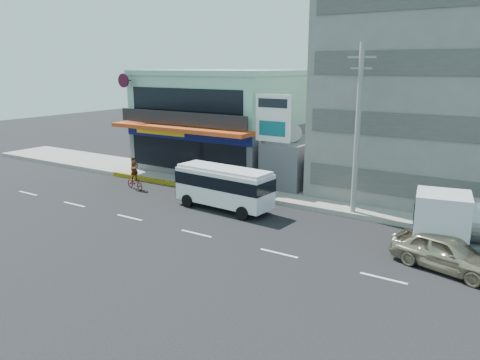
{
  "coord_description": "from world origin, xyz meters",
  "views": [
    {
      "loc": [
        14.76,
        -18.57,
        8.73
      ],
      "look_at": [
        0.3,
        3.86,
        2.2
      ],
      "focal_mm": 35.0,
      "sensor_mm": 36.0,
      "label": 1
    }
  ],
  "objects_px": {
    "shop_building": "(222,123)",
    "billboard": "(273,124)",
    "utility_pole_near": "(358,130)",
    "satellite_dish": "(291,141)",
    "concrete_building": "(459,93)",
    "sedan": "(446,252)",
    "motorcycle_rider": "(135,179)",
    "minibus": "(224,185)"
  },
  "relations": [
    {
      "from": "shop_building",
      "to": "sedan",
      "type": "xyz_separation_m",
      "value": [
        20.0,
        -11.59,
        -3.19
      ]
    },
    {
      "from": "concrete_building",
      "to": "billboard",
      "type": "xyz_separation_m",
      "value": [
        -10.5,
        -5.8,
        -2.07
      ]
    },
    {
      "from": "satellite_dish",
      "to": "sedan",
      "type": "distance_m",
      "value": 15.04
    },
    {
      "from": "shop_building",
      "to": "minibus",
      "type": "xyz_separation_m",
      "value": [
        6.76,
        -9.56,
        -2.41
      ]
    },
    {
      "from": "utility_pole_near",
      "to": "sedan",
      "type": "xyz_separation_m",
      "value": [
        6.0,
        -5.04,
        -4.34
      ]
    },
    {
      "from": "concrete_building",
      "to": "utility_pole_near",
      "type": "relative_size",
      "value": 1.6
    },
    {
      "from": "concrete_building",
      "to": "motorcycle_rider",
      "type": "height_order",
      "value": "concrete_building"
    },
    {
      "from": "shop_building",
      "to": "billboard",
      "type": "distance_m",
      "value": 8.92
    },
    {
      "from": "shop_building",
      "to": "utility_pole_near",
      "type": "height_order",
      "value": "utility_pole_near"
    },
    {
      "from": "satellite_dish",
      "to": "billboard",
      "type": "relative_size",
      "value": 0.22
    },
    {
      "from": "satellite_dish",
      "to": "minibus",
      "type": "height_order",
      "value": "satellite_dish"
    },
    {
      "from": "satellite_dish",
      "to": "sedan",
      "type": "height_order",
      "value": "satellite_dish"
    },
    {
      "from": "concrete_building",
      "to": "billboard",
      "type": "bearing_deg",
      "value": -151.08
    },
    {
      "from": "utility_pole_near",
      "to": "minibus",
      "type": "bearing_deg",
      "value": -157.43
    },
    {
      "from": "concrete_building",
      "to": "motorcycle_rider",
      "type": "xyz_separation_m",
      "value": [
        -19.5,
        -10.04,
        -6.23
      ]
    },
    {
      "from": "satellite_dish",
      "to": "billboard",
      "type": "bearing_deg",
      "value": -105.52
    },
    {
      "from": "sedan",
      "to": "shop_building",
      "type": "bearing_deg",
      "value": 75.12
    },
    {
      "from": "shop_building",
      "to": "motorcycle_rider",
      "type": "bearing_deg",
      "value": -99.45
    },
    {
      "from": "satellite_dish",
      "to": "sedan",
      "type": "relative_size",
      "value": 0.32
    },
    {
      "from": "sedan",
      "to": "concrete_building",
      "type": "bearing_deg",
      "value": 24.2
    },
    {
      "from": "utility_pole_near",
      "to": "satellite_dish",
      "type": "bearing_deg",
      "value": 149.04
    },
    {
      "from": "concrete_building",
      "to": "sedan",
      "type": "bearing_deg",
      "value": -81.01
    },
    {
      "from": "concrete_building",
      "to": "minibus",
      "type": "xyz_separation_m",
      "value": [
        -11.24,
        -10.61,
        -5.41
      ]
    },
    {
      "from": "billboard",
      "to": "motorcycle_rider",
      "type": "distance_m",
      "value": 10.78
    },
    {
      "from": "billboard",
      "to": "minibus",
      "type": "height_order",
      "value": "billboard"
    },
    {
      "from": "shop_building",
      "to": "sedan",
      "type": "height_order",
      "value": "shop_building"
    },
    {
      "from": "sedan",
      "to": "motorcycle_rider",
      "type": "height_order",
      "value": "motorcycle_rider"
    },
    {
      "from": "billboard",
      "to": "utility_pole_near",
      "type": "bearing_deg",
      "value": -15.48
    },
    {
      "from": "shop_building",
      "to": "utility_pole_near",
      "type": "relative_size",
      "value": 1.24
    },
    {
      "from": "utility_pole_near",
      "to": "motorcycle_rider",
      "type": "distance_m",
      "value": 16.29
    },
    {
      "from": "billboard",
      "to": "minibus",
      "type": "distance_m",
      "value": 5.9
    },
    {
      "from": "satellite_dish",
      "to": "minibus",
      "type": "bearing_deg",
      "value": -100.65
    },
    {
      "from": "billboard",
      "to": "sedan",
      "type": "bearing_deg",
      "value": -28.7
    },
    {
      "from": "satellite_dish",
      "to": "motorcycle_rider",
      "type": "height_order",
      "value": "satellite_dish"
    },
    {
      "from": "minibus",
      "to": "sedan",
      "type": "bearing_deg",
      "value": -8.72
    },
    {
      "from": "minibus",
      "to": "utility_pole_near",
      "type": "bearing_deg",
      "value": 22.57
    },
    {
      "from": "billboard",
      "to": "sedan",
      "type": "distance_m",
      "value": 14.83
    },
    {
      "from": "shop_building",
      "to": "satellite_dish",
      "type": "relative_size",
      "value": 8.27
    },
    {
      "from": "concrete_building",
      "to": "shop_building",
      "type": "bearing_deg",
      "value": -176.65
    },
    {
      "from": "concrete_building",
      "to": "satellite_dish",
      "type": "xyz_separation_m",
      "value": [
        -10.0,
        -4.0,
        -3.42
      ]
    },
    {
      "from": "concrete_building",
      "to": "billboard",
      "type": "distance_m",
      "value": 12.17
    },
    {
      "from": "concrete_building",
      "to": "satellite_dish",
      "type": "height_order",
      "value": "concrete_building"
    }
  ]
}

